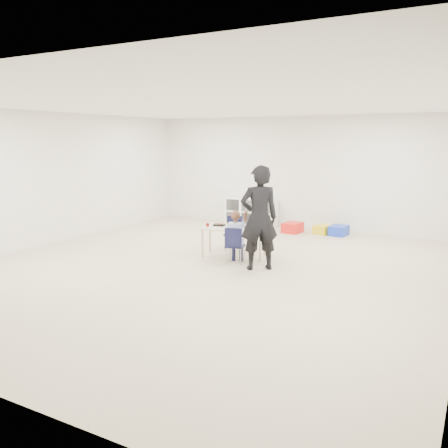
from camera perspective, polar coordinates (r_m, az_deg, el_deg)
The scene contains 16 objects.
room at distance 8.07m, azimuth -2.06°, elevation 4.29°, with size 9.00×9.02×2.80m.
table at distance 9.11m, azimuth 1.21°, elevation -2.13°, with size 1.35×0.89×0.57m.
chair_near at distance 8.56m, azimuth 1.35°, elevation -2.56°, with size 0.33×0.31×0.68m, color #111234, non-canonical shape.
chair_far at distance 9.64m, azimuth 1.09°, elevation -1.13°, with size 0.33×0.31×0.68m, color #111234, non-canonical shape.
child at distance 8.52m, azimuth 1.36°, elevation -1.28°, with size 0.45×0.45×1.07m, color #B9CDFB, non-canonical shape.
lunch_tray_near at distance 9.06m, azimuth 1.96°, elevation -0.31°, with size 0.22×0.16×0.03m, color black.
lunch_tray_far at distance 9.23m, azimuth -0.59°, elevation -0.11°, with size 0.22×0.16×0.03m, color black.
milk_carton at distance 8.94m, azimuth 1.42°, elevation -0.21°, with size 0.07×0.07×0.10m, color white.
bread_roll at distance 8.89m, azimuth 3.01°, elevation -0.39°, with size 0.09×0.09×0.07m, color #B47C49.
apple_near at distance 9.13m, azimuth 0.64°, elevation -0.09°, with size 0.07×0.07×0.07m, color maroon.
apple_far at distance 9.13m, azimuth -1.98°, elevation -0.10°, with size 0.07×0.07×0.07m, color maroon.
cubby_shelf at distance 12.51m, azimuth 3.28°, elevation 1.50°, with size 1.40×0.40×0.70m, color white.
adult at distance 8.11m, azimuth 4.25°, elevation 0.73°, with size 0.66×0.43×1.80m, color black.
bin_red at distance 11.59m, azimuth 8.24°, elevation -0.42°, with size 0.38×0.49×0.24m, color red.
bin_yellow at distance 11.55m, azimuth 11.81°, elevation -0.65°, with size 0.34×0.43×0.21m, color gold.
bin_blue at distance 11.45m, azimuth 13.65°, elevation -0.76°, with size 0.37×0.47×0.23m, color #1835B6.
Camera 1 is at (4.11, -6.90, 2.21)m, focal length 38.00 mm.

